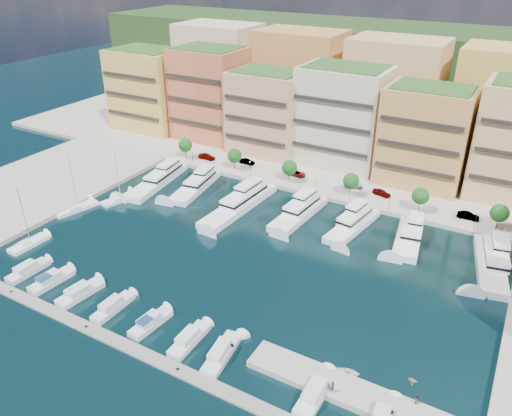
% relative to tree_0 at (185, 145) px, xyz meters
% --- Properties ---
extents(ground, '(400.00, 400.00, 0.00)m').
position_rel_tree_0_xyz_m(ground, '(40.00, -33.50, -4.74)').
color(ground, black).
rests_on(ground, ground).
extents(north_quay, '(220.00, 64.00, 2.00)m').
position_rel_tree_0_xyz_m(north_quay, '(40.00, 28.50, -4.74)').
color(north_quay, '#9E998E').
rests_on(north_quay, ground).
extents(west_quay, '(34.00, 76.00, 2.00)m').
position_rel_tree_0_xyz_m(west_quay, '(-22.00, -41.50, -4.74)').
color(west_quay, '#9E998E').
rests_on(west_quay, ground).
extents(hillside, '(240.00, 40.00, 58.00)m').
position_rel_tree_0_xyz_m(hillside, '(40.00, 76.50, -4.74)').
color(hillside, '#1D3214').
rests_on(hillside, ground).
extents(south_pontoon, '(72.00, 2.20, 0.35)m').
position_rel_tree_0_xyz_m(south_pontoon, '(37.00, -63.50, -4.74)').
color(south_pontoon, gray).
rests_on(south_pontoon, ground).
extents(finger_pier, '(32.00, 5.00, 2.00)m').
position_rel_tree_0_xyz_m(finger_pier, '(70.00, -55.50, -4.74)').
color(finger_pier, '#9E998E').
rests_on(finger_pier, ground).
extents(apartment_0, '(22.00, 16.50, 24.80)m').
position_rel_tree_0_xyz_m(apartment_0, '(-26.00, 16.49, 8.57)').
color(apartment_0, '#D9B74F').
rests_on(apartment_0, north_quay).
extents(apartment_1, '(20.00, 16.50, 26.80)m').
position_rel_tree_0_xyz_m(apartment_1, '(-4.00, 18.49, 9.57)').
color(apartment_1, '#CA7943').
rests_on(apartment_1, north_quay).
extents(apartment_2, '(20.00, 15.50, 22.80)m').
position_rel_tree_0_xyz_m(apartment_2, '(17.00, 16.49, 7.57)').
color(apartment_2, tan).
rests_on(apartment_2, north_quay).
extents(apartment_3, '(22.00, 16.50, 25.80)m').
position_rel_tree_0_xyz_m(apartment_3, '(38.00, 18.49, 9.07)').
color(apartment_3, beige).
rests_on(apartment_3, north_quay).
extents(apartment_4, '(20.00, 15.50, 23.80)m').
position_rel_tree_0_xyz_m(apartment_4, '(60.00, 16.49, 8.07)').
color(apartment_4, tan).
rests_on(apartment_4, north_quay).
extents(backblock_0, '(26.00, 18.00, 30.00)m').
position_rel_tree_0_xyz_m(backblock_0, '(-15.00, 40.50, 11.26)').
color(backblock_0, beige).
rests_on(backblock_0, north_quay).
extents(backblock_1, '(26.00, 18.00, 30.00)m').
position_rel_tree_0_xyz_m(backblock_1, '(15.00, 40.50, 11.26)').
color(backblock_1, tan).
rests_on(backblock_1, north_quay).
extents(backblock_2, '(26.00, 18.00, 30.00)m').
position_rel_tree_0_xyz_m(backblock_2, '(45.00, 40.50, 11.26)').
color(backblock_2, tan).
rests_on(backblock_2, north_quay).
extents(backblock_3, '(26.00, 18.00, 30.00)m').
position_rel_tree_0_xyz_m(backblock_3, '(75.00, 40.50, 11.26)').
color(backblock_3, '#D9B74F').
rests_on(backblock_3, north_quay).
extents(tree_0, '(3.80, 3.80, 5.65)m').
position_rel_tree_0_xyz_m(tree_0, '(0.00, 0.00, 0.00)').
color(tree_0, '#473323').
rests_on(tree_0, north_quay).
extents(tree_1, '(3.80, 3.80, 5.65)m').
position_rel_tree_0_xyz_m(tree_1, '(16.00, 0.00, 0.00)').
color(tree_1, '#473323').
rests_on(tree_1, north_quay).
extents(tree_2, '(3.80, 3.80, 5.65)m').
position_rel_tree_0_xyz_m(tree_2, '(32.00, 0.00, 0.00)').
color(tree_2, '#473323').
rests_on(tree_2, north_quay).
extents(tree_3, '(3.80, 3.80, 5.65)m').
position_rel_tree_0_xyz_m(tree_3, '(48.00, 0.00, 0.00)').
color(tree_3, '#473323').
rests_on(tree_3, north_quay).
extents(tree_4, '(3.80, 3.80, 5.65)m').
position_rel_tree_0_xyz_m(tree_4, '(64.00, 0.00, 0.00)').
color(tree_4, '#473323').
rests_on(tree_4, north_quay).
extents(tree_5, '(3.80, 3.80, 5.65)m').
position_rel_tree_0_xyz_m(tree_5, '(80.00, 0.00, 0.00)').
color(tree_5, '#473323').
rests_on(tree_5, north_quay).
extents(lamppost_0, '(0.30, 0.30, 4.20)m').
position_rel_tree_0_xyz_m(lamppost_0, '(4.00, -2.30, -0.92)').
color(lamppost_0, black).
rests_on(lamppost_0, north_quay).
extents(lamppost_1, '(0.30, 0.30, 4.20)m').
position_rel_tree_0_xyz_m(lamppost_1, '(22.00, -2.30, -0.92)').
color(lamppost_1, black).
rests_on(lamppost_1, north_quay).
extents(lamppost_2, '(0.30, 0.30, 4.20)m').
position_rel_tree_0_xyz_m(lamppost_2, '(40.00, -2.30, -0.92)').
color(lamppost_2, black).
rests_on(lamppost_2, north_quay).
extents(lamppost_3, '(0.30, 0.30, 4.20)m').
position_rel_tree_0_xyz_m(lamppost_3, '(58.00, -2.30, -0.92)').
color(lamppost_3, black).
rests_on(lamppost_3, north_quay).
extents(lamppost_4, '(0.30, 0.30, 4.20)m').
position_rel_tree_0_xyz_m(lamppost_4, '(76.00, -2.30, -0.92)').
color(lamppost_4, black).
rests_on(lamppost_4, north_quay).
extents(yacht_0, '(7.89, 23.31, 7.30)m').
position_rel_tree_0_xyz_m(yacht_0, '(2.88, -14.97, -3.53)').
color(yacht_0, white).
rests_on(yacht_0, ground).
extents(yacht_1, '(7.66, 19.48, 7.30)m').
position_rel_tree_0_xyz_m(yacht_1, '(13.14, -13.24, -3.65)').
color(yacht_1, white).
rests_on(yacht_1, ground).
extents(yacht_2, '(6.30, 25.52, 7.30)m').
position_rel_tree_0_xyz_m(yacht_2, '(27.80, -16.09, -3.53)').
color(yacht_2, white).
rests_on(yacht_2, ground).
extents(yacht_3, '(6.15, 19.27, 7.30)m').
position_rel_tree_0_xyz_m(yacht_3, '(41.27, -13.19, -3.53)').
color(yacht_3, white).
rests_on(yacht_3, ground).
extents(yacht_4, '(6.88, 18.13, 7.30)m').
position_rel_tree_0_xyz_m(yacht_4, '(53.51, -12.64, -3.65)').
color(yacht_4, white).
rests_on(yacht_4, ground).
extents(yacht_5, '(7.11, 16.67, 7.30)m').
position_rel_tree_0_xyz_m(yacht_5, '(65.12, -11.89, -3.53)').
color(yacht_5, white).
rests_on(yacht_5, ground).
extents(yacht_6, '(8.53, 20.46, 7.30)m').
position_rel_tree_0_xyz_m(yacht_6, '(80.82, -13.62, -3.53)').
color(yacht_6, white).
rests_on(yacht_6, ground).
extents(cruiser_0, '(2.71, 8.08, 2.55)m').
position_rel_tree_0_xyz_m(cruiser_0, '(7.46, -58.09, -4.20)').
color(cruiser_0, silver).
rests_on(cruiser_0, ground).
extents(cruiser_1, '(3.32, 8.34, 2.66)m').
position_rel_tree_0_xyz_m(cruiser_1, '(13.68, -58.11, -4.17)').
color(cruiser_1, silver).
rests_on(cruiser_1, ground).
extents(cruiser_2, '(3.73, 8.64, 2.55)m').
position_rel_tree_0_xyz_m(cruiser_2, '(20.89, -58.09, -4.20)').
color(cruiser_2, silver).
rests_on(cruiser_2, ground).
extents(cruiser_3, '(2.35, 8.24, 2.55)m').
position_rel_tree_0_xyz_m(cruiser_3, '(28.48, -58.09, -4.20)').
color(cruiser_3, silver).
rests_on(cruiser_3, ground).
extents(cruiser_4, '(3.09, 7.93, 2.66)m').
position_rel_tree_0_xyz_m(cruiser_4, '(36.45, -58.10, -4.17)').
color(cruiser_4, silver).
rests_on(cruiser_4, ground).
extents(cruiser_5, '(2.64, 8.22, 2.55)m').
position_rel_tree_0_xyz_m(cruiser_5, '(43.99, -58.09, -4.20)').
color(cruiser_5, silver).
rests_on(cruiser_5, ground).
extents(cruiser_6, '(3.68, 9.37, 2.55)m').
position_rel_tree_0_xyz_m(cruiser_6, '(49.82, -58.10, -4.20)').
color(cruiser_6, silver).
rests_on(cruiser_6, ground).
extents(cruiser_8, '(2.76, 8.75, 2.55)m').
position_rel_tree_0_xyz_m(cruiser_8, '(64.65, -58.10, -4.20)').
color(cruiser_8, silver).
rests_on(cruiser_8, ground).
extents(sailboat_0, '(3.10, 8.14, 13.20)m').
position_rel_tree_0_xyz_m(sailboat_0, '(-0.47, -51.67, -4.43)').
color(sailboat_0, white).
rests_on(sailboat_0, ground).
extents(sailboat_2, '(4.86, 9.29, 13.20)m').
position_rel_tree_0_xyz_m(sailboat_2, '(1.17, -27.64, -4.43)').
color(sailboat_2, white).
rests_on(sailboat_2, ground).
extents(sailboat_1, '(5.32, 10.36, 13.20)m').
position_rel_tree_0_xyz_m(sailboat_1, '(-3.93, -36.09, -4.44)').
color(sailboat_1, white).
rests_on(sailboat_1, ground).
extents(tender_1, '(1.94, 1.83, 0.81)m').
position_rel_tree_0_xyz_m(tender_1, '(67.94, -52.35, -4.34)').
color(tender_1, beige).
rests_on(tender_1, ground).
extents(tender_2, '(4.51, 3.89, 0.78)m').
position_rel_tree_0_xyz_m(tender_2, '(66.95, -52.50, -4.35)').
color(tender_2, white).
rests_on(tender_2, ground).
extents(tender_3, '(1.44, 1.26, 0.74)m').
position_rel_tree_0_xyz_m(tender_3, '(75.29, -49.13, -4.37)').
color(tender_3, beige).
rests_on(tender_3, ground).
extents(car_0, '(4.90, 1.97, 1.67)m').
position_rel_tree_0_xyz_m(car_0, '(5.58, 2.03, -2.91)').
color(car_0, gray).
rests_on(car_0, north_quay).
extents(car_1, '(4.29, 1.54, 1.41)m').
position_rel_tree_0_xyz_m(car_1, '(17.08, 4.48, -3.04)').
color(car_1, gray).
rests_on(car_1, north_quay).
extents(car_2, '(5.00, 2.32, 1.39)m').
position_rel_tree_0_xyz_m(car_2, '(32.07, 4.05, -3.05)').
color(car_2, gray).
rests_on(car_2, north_quay).
extents(car_3, '(4.97, 3.40, 1.34)m').
position_rel_tree_0_xyz_m(car_3, '(47.27, 4.36, -3.07)').
color(car_3, gray).
rests_on(car_3, north_quay).
extents(car_4, '(4.74, 2.89, 1.51)m').
position_rel_tree_0_xyz_m(car_4, '(54.52, 3.69, -2.99)').
color(car_4, gray).
rests_on(car_4, north_quay).
extents(car_5, '(4.63, 1.79, 1.50)m').
position_rel_tree_0_xyz_m(car_5, '(74.16, 1.70, -2.99)').
color(car_5, gray).
rests_on(car_5, north_quay).
extents(person_0, '(0.53, 0.73, 1.88)m').
position_rel_tree_0_xyz_m(person_0, '(66.66, -57.09, -2.80)').
color(person_0, '#252347').
rests_on(person_0, finger_pier).
extents(person_1, '(0.95, 0.88, 1.55)m').
position_rel_tree_0_xyz_m(person_1, '(76.68, -53.50, -2.97)').
color(person_1, '#453229').
rests_on(person_1, finger_pier).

